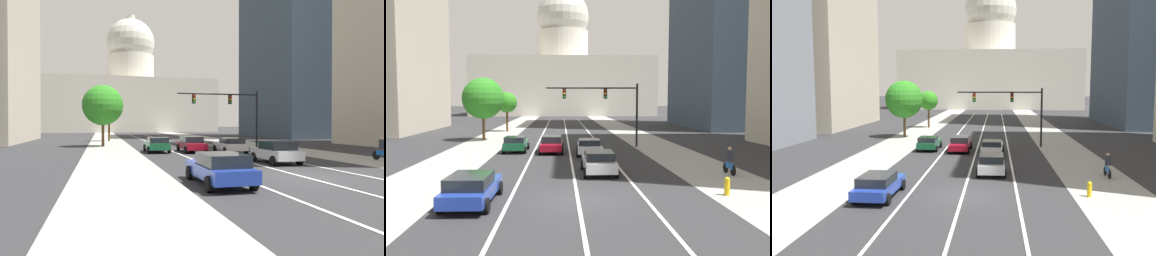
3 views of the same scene
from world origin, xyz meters
The scene contains 17 objects.
ground_plane centered at (0.00, 40.00, 0.00)m, with size 400.00×400.00×0.00m, color #2B2B2D.
sidewalk_left centered at (-8.77, 35.00, 0.01)m, with size 4.85×130.00×0.01m, color gray.
sidewalk_right centered at (8.77, 35.00, 0.01)m, with size 4.85×130.00×0.01m, color gray.
lane_stripe_left centered at (-3.17, 25.00, 0.01)m, with size 0.16×90.00×0.01m, color white.
lane_stripe_center centered at (0.00, 25.00, 0.01)m, with size 0.16×90.00×0.01m, color white.
lane_stripe_right centered at (3.17, 25.00, 0.01)m, with size 0.16×90.00×0.01m, color white.
capitol_building centered at (0.00, 101.03, 11.62)m, with size 50.85×29.55×38.18m.
car_crimson centered at (-1.58, 16.30, 0.77)m, with size 2.10×4.81×1.45m.
car_white centered at (1.58, 14.50, 0.72)m, with size 2.25×4.68×1.37m.
car_green centered at (-4.76, 16.70, 0.74)m, with size 2.08×4.39×1.41m.
car_silver centered at (1.59, 6.08, 0.77)m, with size 2.11×4.05×1.45m.
car_blue centered at (-4.76, -0.62, 0.74)m, with size 2.16×4.81×1.39m.
traffic_signal_mast centered at (3.70, 19.70, 4.53)m, with size 8.93×0.39×6.17m.
fire_hydrant centered at (7.29, 0.41, 0.46)m, with size 0.26×0.35×0.91m.
cyclist centered at (9.70, 5.59, 0.85)m, with size 0.36×1.70×1.72m.
street_tree_mid_left centered at (-9.48, 26.36, 4.75)m, with size 4.66×4.66×7.09m.
street_tree_near_left centered at (-8.51, 38.57, 4.17)m, with size 2.93×2.93×5.67m.
Camera 2 is at (-0.80, -17.89, 4.69)m, focal length 36.43 mm.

